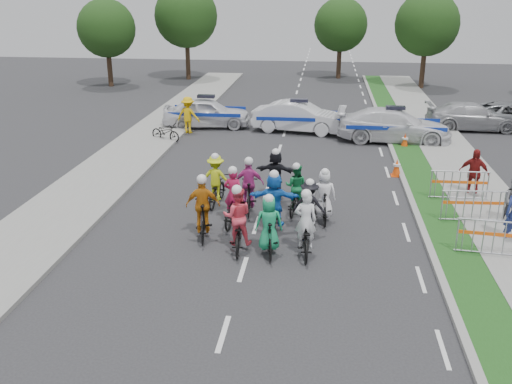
# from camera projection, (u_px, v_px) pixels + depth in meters

# --- Properties ---
(ground) EXTENTS (90.00, 90.00, 0.00)m
(ground) POSITION_uv_depth(u_px,v_px,m) (243.00, 269.00, 15.08)
(ground) COLOR #28282B
(ground) RESTS_ON ground
(curb_right) EXTENTS (0.20, 60.00, 0.12)m
(curb_right) POSITION_uv_depth(u_px,v_px,m) (414.00, 207.00, 19.16)
(curb_right) COLOR gray
(curb_right) RESTS_ON ground
(grass_strip) EXTENTS (1.20, 60.00, 0.11)m
(grass_strip) POSITION_uv_depth(u_px,v_px,m) (435.00, 208.00, 19.08)
(grass_strip) COLOR #1A4115
(grass_strip) RESTS_ON ground
(sidewalk_right) EXTENTS (2.40, 60.00, 0.13)m
(sidewalk_right) POSITION_uv_depth(u_px,v_px,m) (491.00, 211.00, 18.87)
(sidewalk_right) COLOR gray
(sidewalk_right) RESTS_ON ground
(sidewalk_left) EXTENTS (3.00, 60.00, 0.13)m
(sidewalk_left) POSITION_uv_depth(u_px,v_px,m) (84.00, 193.00, 20.46)
(sidewalk_left) COLOR gray
(sidewalk_left) RESTS_ON ground
(rider_0) EXTENTS (0.80, 1.94, 1.94)m
(rider_0) POSITION_uv_depth(u_px,v_px,m) (305.00, 232.00, 15.79)
(rider_0) COLOR black
(rider_0) RESTS_ON ground
(rider_1) EXTENTS (0.83, 1.78, 1.81)m
(rider_1) POSITION_uv_depth(u_px,v_px,m) (269.00, 231.00, 15.74)
(rider_1) COLOR black
(rider_1) RESTS_ON ground
(rider_2) EXTENTS (0.88, 1.98, 1.96)m
(rider_2) POSITION_uv_depth(u_px,v_px,m) (238.00, 225.00, 16.04)
(rider_2) COLOR black
(rider_2) RESTS_ON ground
(rider_3) EXTENTS (1.05, 1.95, 1.99)m
(rider_3) POSITION_uv_depth(u_px,v_px,m) (203.00, 213.00, 16.80)
(rider_3) COLOR black
(rider_3) RESTS_ON ground
(rider_4) EXTENTS (1.07, 1.82, 1.77)m
(rider_4) POSITION_uv_depth(u_px,v_px,m) (309.00, 212.00, 17.08)
(rider_4) COLOR black
(rider_4) RESTS_ON ground
(rider_5) EXTENTS (1.55, 1.86, 1.95)m
(rider_5) POSITION_uv_depth(u_px,v_px,m) (274.00, 205.00, 17.27)
(rider_5) COLOR black
(rider_5) RESTS_ON ground
(rider_6) EXTENTS (0.89, 1.94, 1.91)m
(rider_6) POSITION_uv_depth(u_px,v_px,m) (234.00, 204.00, 17.83)
(rider_6) COLOR black
(rider_6) RESTS_ON ground
(rider_7) EXTENTS (0.79, 1.74, 1.78)m
(rider_7) POSITION_uv_depth(u_px,v_px,m) (324.00, 200.00, 17.98)
(rider_7) COLOR black
(rider_7) RESTS_ON ground
(rider_8) EXTENTS (0.86, 1.77, 1.73)m
(rider_8) POSITION_uv_depth(u_px,v_px,m) (296.00, 194.00, 18.70)
(rider_8) COLOR black
(rider_8) RESTS_ON ground
(rider_9) EXTENTS (0.99, 1.86, 1.92)m
(rider_9) POSITION_uv_depth(u_px,v_px,m) (249.00, 191.00, 18.71)
(rider_9) COLOR black
(rider_9) RESTS_ON ground
(rider_10) EXTENTS (1.07, 1.86, 1.85)m
(rider_10) POSITION_uv_depth(u_px,v_px,m) (216.00, 185.00, 19.35)
(rider_10) COLOR black
(rider_10) RESTS_ON ground
(rider_11) EXTENTS (1.51, 1.80, 1.84)m
(rider_11) POSITION_uv_depth(u_px,v_px,m) (276.00, 177.00, 19.89)
(rider_11) COLOR black
(rider_11) RESTS_ON ground
(police_car_0) EXTENTS (4.76, 2.38, 1.56)m
(police_car_0) POSITION_uv_depth(u_px,v_px,m) (207.00, 112.00, 30.13)
(police_car_0) COLOR silver
(police_car_0) RESTS_ON ground
(police_car_1) EXTENTS (4.89, 2.39, 1.54)m
(police_car_1) POSITION_uv_depth(u_px,v_px,m) (299.00, 117.00, 29.14)
(police_car_1) COLOR silver
(police_car_1) RESTS_ON ground
(police_car_2) EXTENTS (5.53, 2.58, 1.56)m
(police_car_2) POSITION_uv_depth(u_px,v_px,m) (394.00, 125.00, 27.31)
(police_car_2) COLOR silver
(police_car_2) RESTS_ON ground
(civilian_sedan) EXTENTS (4.81, 1.99, 1.39)m
(civilian_sedan) POSITION_uv_depth(u_px,v_px,m) (473.00, 117.00, 29.58)
(civilian_sedan) COLOR #A5A5A9
(civilian_sedan) RESTS_ON ground
(spectator_2) EXTENTS (1.11, 0.78, 1.75)m
(spectator_2) POSITION_uv_depth(u_px,v_px,m) (474.00, 173.00, 20.04)
(spectator_2) COLOR maroon
(spectator_2) RESTS_ON ground
(marshal_hiviz) EXTENTS (1.31, 0.92, 1.85)m
(marshal_hiviz) POSITION_uv_depth(u_px,v_px,m) (188.00, 115.00, 28.85)
(marshal_hiviz) COLOR #E0AE0B
(marshal_hiviz) RESTS_ON ground
(barrier_0) EXTENTS (2.04, 0.70, 1.12)m
(barrier_0) POSITION_uv_depth(u_px,v_px,m) (494.00, 240.00, 15.53)
(barrier_0) COLOR #A5A8AD
(barrier_0) RESTS_ON ground
(barrier_1) EXTENTS (2.03, 0.63, 1.12)m
(barrier_1) POSITION_uv_depth(u_px,v_px,m) (473.00, 207.00, 17.78)
(barrier_1) COLOR #A5A8AD
(barrier_1) RESTS_ON ground
(barrier_2) EXTENTS (2.01, 0.54, 1.12)m
(barrier_2) POSITION_uv_depth(u_px,v_px,m) (459.00, 186.00, 19.65)
(barrier_2) COLOR #A5A8AD
(barrier_2) RESTS_ON ground
(cone_0) EXTENTS (0.40, 0.40, 0.70)m
(cone_0) POSITION_uv_depth(u_px,v_px,m) (397.00, 168.00, 22.42)
(cone_0) COLOR #F24C0C
(cone_0) RESTS_ON ground
(cone_1) EXTENTS (0.40, 0.40, 0.70)m
(cone_1) POSITION_uv_depth(u_px,v_px,m) (405.00, 141.00, 26.32)
(cone_1) COLOR #F24C0C
(cone_1) RESTS_ON ground
(parked_bike) EXTENTS (1.75, 1.22, 0.87)m
(parked_bike) POSITION_uv_depth(u_px,v_px,m) (165.00, 132.00, 27.48)
(parked_bike) COLOR black
(parked_bike) RESTS_ON ground
(tree_0) EXTENTS (4.20, 4.20, 6.30)m
(tree_0) POSITION_uv_depth(u_px,v_px,m) (106.00, 28.00, 41.38)
(tree_0) COLOR #382619
(tree_0) RESTS_ON ground
(tree_1) EXTENTS (4.55, 4.55, 6.82)m
(tree_1) POSITION_uv_depth(u_px,v_px,m) (427.00, 24.00, 40.54)
(tree_1) COLOR #382619
(tree_1) RESTS_ON ground
(tree_3) EXTENTS (4.90, 4.90, 7.35)m
(tree_3) POSITION_uv_depth(u_px,v_px,m) (186.00, 16.00, 44.32)
(tree_3) COLOR #382619
(tree_3) RESTS_ON ground
(tree_4) EXTENTS (4.20, 4.20, 6.30)m
(tree_4) POSITION_uv_depth(u_px,v_px,m) (341.00, 25.00, 45.07)
(tree_4) COLOR #382619
(tree_4) RESTS_ON ground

